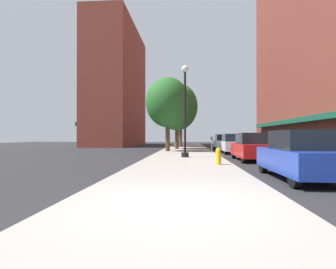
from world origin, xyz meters
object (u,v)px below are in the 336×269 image
Objects in this scene: fire_hydrant at (218,156)px; car_silver at (223,142)px; car_blue at (301,156)px; lamppost at (185,109)px; tree_near at (168,103)px; tree_far at (181,110)px; parking_meter_near at (212,143)px; car_red at (252,147)px; car_white at (233,144)px; tree_mid at (177,107)px.

fire_hydrant is 0.18× the size of car_silver.
lamppost is at bearing 114.26° from car_blue.
tree_near is 0.96× the size of tree_far.
parking_meter_near is 5.13m from car_red.
tree_near is at bearing 103.28° from lamppost.
tree_far reaches higher than lamppost.
car_blue is 1.00× the size of car_white.
tree_near is 10.44m from car_red.
tree_far is at bearing 106.63° from car_red.
tree_mid reaches higher than car_blue.
tree_mid reaches higher than parking_meter_near.
tree_far is 1.62× the size of car_silver.
tree_far reaches higher than car_white.
tree_near reaches higher than fire_hydrant.
lamppost is 1.37× the size of car_blue.
car_white is at bearing 77.15° from fire_hydrant.
fire_hydrant is 12.57m from tree_near.
tree_mid is at bearing 94.96° from lamppost.
lamppost is 16.92m from tree_far.
car_blue is 7.00m from car_red.
tree_near is 6.85m from car_white.
lamppost is 7.47× the size of fire_hydrant.
car_blue is 1.00× the size of car_silver.
car_silver is at bearing 76.82° from parking_meter_near.
parking_meter_near is 0.19× the size of tree_far.
car_red is at bearing -88.41° from car_white.
tree_mid is at bearing 102.08° from car_blue.
car_red is (5.63, -7.97, -3.72)m from tree_near.
tree_far is (0.25, 5.31, 0.16)m from tree_mid.
tree_near is 9.88m from tree_far.
car_blue is (5.63, -14.97, -3.72)m from tree_near.
tree_mid is at bearing -174.68° from car_silver.
tree_far is 12.63m from car_white.
tree_far reaches higher than car_red.
car_red is at bearing -91.25° from car_silver.
tree_near is (-3.68, 3.23, 3.58)m from parking_meter_near.
fire_hydrant is 21.84m from tree_far.
parking_meter_near is at bearing -78.00° from tree_far.
parking_meter_near is at bearing -41.30° from tree_near.
car_red is (0.00, 7.00, 0.00)m from car_blue.
car_red is (4.97, -12.50, -3.82)m from tree_mid.
tree_far is at bearing 84.77° from tree_near.
tree_mid reaches higher than lamppost.
tree_mid is 1.64× the size of car_white.
tree_mid reaches higher than tree_near.
car_silver is at bearing 81.95° from fire_hydrant.
car_blue is at bearing -56.37° from fire_hydrant.
lamppost is at bearing -85.04° from tree_mid.
car_silver is at bearing 87.78° from car_blue.
car_white is at bearing -91.25° from car_silver.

